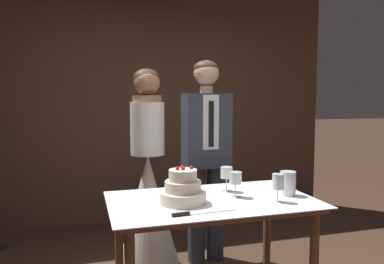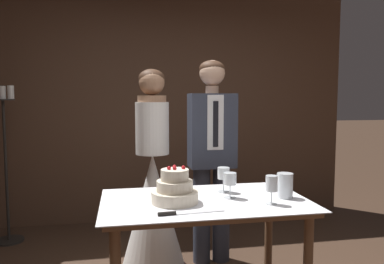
{
  "view_description": "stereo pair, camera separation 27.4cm",
  "coord_description": "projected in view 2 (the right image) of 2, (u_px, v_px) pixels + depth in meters",
  "views": [
    {
      "loc": [
        -0.76,
        -2.03,
        1.44
      ],
      "look_at": [
        0.01,
        0.59,
        1.19
      ],
      "focal_mm": 35.0,
      "sensor_mm": 36.0,
      "label": 1
    },
    {
      "loc": [
        -0.49,
        -2.09,
        1.44
      ],
      "look_at": [
        0.01,
        0.59,
        1.19
      ],
      "focal_mm": 35.0,
      "sensor_mm": 36.0,
      "label": 2
    }
  ],
  "objects": [
    {
      "name": "wine_glass_near",
      "position": [
        230.0,
        180.0,
        2.38
      ],
      "size": [
        0.08,
        0.08,
        0.16
      ],
      "color": "silver",
      "rests_on": "cake_table"
    },
    {
      "name": "wine_glass_middle",
      "position": [
        272.0,
        185.0,
        2.24
      ],
      "size": [
        0.07,
        0.07,
        0.17
      ],
      "color": "silver",
      "rests_on": "cake_table"
    },
    {
      "name": "groom",
      "position": [
        212.0,
        150.0,
        3.23
      ],
      "size": [
        0.39,
        0.25,
        1.76
      ],
      "color": "#333847",
      "rests_on": "ground_plane"
    },
    {
      "name": "cake_table",
      "position": [
        205.0,
        216.0,
        2.36
      ],
      "size": [
        1.29,
        0.78,
        0.8
      ],
      "color": "brown",
      "rests_on": "ground_plane"
    },
    {
      "name": "cake_knife",
      "position": [
        179.0,
        213.0,
        2.05
      ],
      "size": [
        0.38,
        0.05,
        0.02
      ],
      "rotation": [
        0.0,
        0.0,
        0.08
      ],
      "color": "silver",
      "rests_on": "cake_table"
    },
    {
      "name": "hurricane_candle",
      "position": [
        285.0,
        186.0,
        2.39
      ],
      "size": [
        0.1,
        0.1,
        0.16
      ],
      "color": "silver",
      "rests_on": "cake_table"
    },
    {
      "name": "wine_glass_far",
      "position": [
        224.0,
        175.0,
        2.53
      ],
      "size": [
        0.08,
        0.08,
        0.17
      ],
      "color": "silver",
      "rests_on": "cake_table"
    },
    {
      "name": "tiered_cake",
      "position": [
        175.0,
        190.0,
        2.27
      ],
      "size": [
        0.29,
        0.29,
        0.23
      ],
      "color": "beige",
      "rests_on": "cake_table"
    },
    {
      "name": "wall_back",
      "position": [
        164.0,
        100.0,
        4.42
      ],
      "size": [
        4.43,
        0.12,
        2.84
      ],
      "primitive_type": "cube",
      "color": "#513828",
      "rests_on": "ground_plane"
    },
    {
      "name": "bride",
      "position": [
        153.0,
        195.0,
        3.17
      ],
      "size": [
        0.54,
        0.54,
        1.68
      ],
      "color": "white",
      "rests_on": "ground_plane"
    },
    {
      "name": "candle_stand",
      "position": [
        6.0,
        163.0,
        3.69
      ],
      "size": [
        0.28,
        0.28,
        1.56
      ],
      "color": "black",
      "rests_on": "ground_plane"
    }
  ]
}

